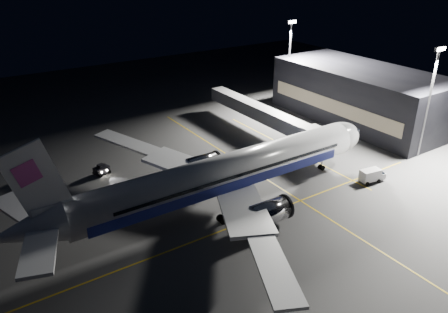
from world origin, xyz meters
The scene contains 14 objects.
ground centered at (0.00, 0.00, 0.00)m, with size 200.00×200.00×0.00m, color #4C4C4F.
guide_line_main centered at (10.00, 0.00, 0.01)m, with size 0.25×80.00×0.01m, color gold.
guide_line_cross centered at (0.00, -6.00, 0.01)m, with size 70.00×0.25×0.01m, color gold.
guide_line_side centered at (22.00, 10.00, 0.01)m, with size 0.25×40.00×0.01m, color gold.
airliner centered at (-1.08, 0.00, 5.16)m, with size 61.48×54.22×16.64m.
terminal centered at (45.98, 14.00, 6.00)m, with size 18.12×40.00×12.00m.
jet_bridge centered at (22.00, 18.06, 4.58)m, with size 3.60×34.40×6.30m.
floodlight_mast_north centered at (40.00, 31.99, 12.37)m, with size 2.40×0.68×20.70m.
floodlight_mast_south centered at (40.00, -6.01, 12.37)m, with size 2.40×0.67×20.70m.
service_truck centered at (24.33, -7.92, 1.23)m, with size 4.74×2.52×2.31m.
baggage_tug centered at (-12.85, 20.05, 0.85)m, with size 3.00×2.66×1.84m.
safety_cone_a centered at (1.87, 14.00, 0.26)m, with size 0.35×0.35×0.53m, color orange.
safety_cone_b centered at (-2.81, 4.00, 0.27)m, with size 0.36×0.36×0.54m, color orange.
safety_cone_c centered at (-3.44, 7.85, 0.33)m, with size 0.44×0.44×0.66m, color orange.
Camera 1 is at (-32.50, -48.52, 35.39)m, focal length 35.00 mm.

